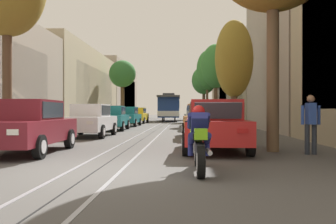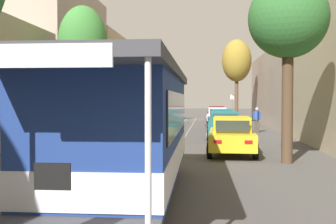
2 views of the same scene
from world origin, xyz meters
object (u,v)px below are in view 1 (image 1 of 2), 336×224
at_px(parked_car_teal_mid_left, 112,118).
at_px(cable_car_trolley, 169,108).
at_px(parked_car_red_near_right, 215,125).
at_px(parked_car_silver_mid_right, 200,118).
at_px(parked_car_teal_fourth_left, 127,116).
at_px(parked_car_orange_second_right, 204,120).
at_px(street_tree_kerb_right_mid, 216,67).
at_px(pedestrian_on_right_pavement, 311,121).
at_px(parked_car_white_second_left, 91,120).
at_px(parked_car_black_fourth_right, 196,116).
at_px(motorcycle_with_rider, 199,140).
at_px(parked_car_maroon_near_left, 27,126).
at_px(street_tree_kerb_left_second, 122,75).
at_px(street_tree_kerb_right_fourth, 207,71).
at_px(parked_car_yellow_fifth_left, 137,115).
at_px(pedestrian_on_left_pavement, 223,114).
at_px(street_tree_kerb_right_far, 204,81).
at_px(street_tree_kerb_right_second, 234,60).
at_px(pedestrian_crossing_far, 79,115).

bearing_deg(parked_car_teal_mid_left, cable_car_trolley, 81.97).
xyz_separation_m(parked_car_red_near_right, parked_car_silver_mid_right, (0.04, 12.40, 0.00)).
height_order(parked_car_teal_mid_left, parked_car_teal_fourth_left, same).
height_order(parked_car_orange_second_right, cable_car_trolley, cable_car_trolley).
relative_size(street_tree_kerb_right_mid, pedestrian_on_right_pavement, 4.21).
bearing_deg(parked_car_red_near_right, parked_car_white_second_left, 132.57).
xyz_separation_m(parked_car_black_fourth_right, motorcycle_with_rider, (-0.69, -22.53, -0.15)).
bearing_deg(street_tree_kerb_right_mid, pedestrian_on_right_pavement, -87.71).
height_order(parked_car_black_fourth_right, cable_car_trolley, cable_car_trolley).
relative_size(parked_car_white_second_left, pedestrian_on_right_pavement, 2.55).
bearing_deg(parked_car_maroon_near_left, street_tree_kerb_right_mid, 70.83).
bearing_deg(parked_car_white_second_left, parked_car_maroon_near_left, -90.79).
height_order(parked_car_maroon_near_left, street_tree_kerb_left_second, street_tree_kerb_left_second).
bearing_deg(parked_car_black_fourth_right, parked_car_red_near_right, -90.09).
relative_size(parked_car_black_fourth_right, street_tree_kerb_right_fourth, 0.52).
bearing_deg(parked_car_teal_fourth_left, street_tree_kerb_right_fourth, 61.31).
height_order(parked_car_red_near_right, parked_car_black_fourth_right, same).
bearing_deg(street_tree_kerb_left_second, parked_car_maroon_near_left, -85.95).
bearing_deg(parked_car_red_near_right, motorcycle_with_rider, -99.70).
distance_m(parked_car_maroon_near_left, pedestrian_on_right_pavement, 8.30).
xyz_separation_m(parked_car_maroon_near_left, parked_car_teal_fourth_left, (-0.03, 18.65, 0.00)).
bearing_deg(street_tree_kerb_right_fourth, parked_car_black_fourth_right, -97.68).
xyz_separation_m(parked_car_teal_fourth_left, parked_car_orange_second_right, (5.64, -12.19, 0.00)).
xyz_separation_m(parked_car_white_second_left, street_tree_kerb_left_second, (-2.03, 20.53, 4.32)).
bearing_deg(street_tree_kerb_right_fourth, parked_car_white_second_left, -105.99).
height_order(parked_car_maroon_near_left, cable_car_trolley, cable_car_trolley).
bearing_deg(parked_car_teal_fourth_left, street_tree_kerb_right_mid, 20.16).
distance_m(parked_car_red_near_right, street_tree_kerb_right_fourth, 31.92).
bearing_deg(parked_car_white_second_left, parked_car_silver_mid_right, 48.85).
bearing_deg(parked_car_yellow_fifth_left, parked_car_orange_second_right, -73.14).
xyz_separation_m(parked_car_white_second_left, pedestrian_on_left_pavement, (8.88, 22.69, 0.10)).
height_order(parked_car_teal_fourth_left, cable_car_trolley, cable_car_trolley).
distance_m(street_tree_kerb_right_far, cable_car_trolley, 11.72).
relative_size(parked_car_teal_fourth_left, street_tree_kerb_right_far, 0.56).
relative_size(parked_car_maroon_near_left, street_tree_kerb_right_second, 0.66).
bearing_deg(street_tree_kerb_left_second, parked_car_red_near_right, -74.11).
bearing_deg(parked_car_maroon_near_left, street_tree_kerb_right_fourth, 77.10).
xyz_separation_m(parked_car_white_second_left, street_tree_kerb_right_far, (7.46, 36.04, 4.95)).
bearing_deg(pedestrian_on_left_pavement, parked_car_teal_fourth_left, -129.81).
xyz_separation_m(pedestrian_on_left_pavement, pedestrian_on_right_pavement, (-0.68, -29.45, 0.07)).
bearing_deg(street_tree_kerb_right_second, pedestrian_crossing_far, 165.30).
distance_m(parked_car_orange_second_right, parked_car_black_fourth_right, 12.97).
relative_size(parked_car_silver_mid_right, pedestrian_on_right_pavement, 2.58).
height_order(parked_car_silver_mid_right, street_tree_kerb_right_far, street_tree_kerb_right_far).
bearing_deg(parked_car_red_near_right, parked_car_maroon_near_left, -172.36).
xyz_separation_m(parked_car_maroon_near_left, parked_car_teal_mid_left, (-0.05, 12.55, 0.00)).
distance_m(parked_car_white_second_left, parked_car_orange_second_right, 5.52).
bearing_deg(street_tree_kerb_left_second, parked_car_orange_second_right, -70.13).
bearing_deg(pedestrian_on_left_pavement, pedestrian_on_right_pavement, -91.33).
relative_size(street_tree_kerb_right_mid, street_tree_kerb_right_far, 0.91).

